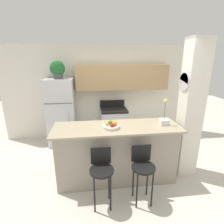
# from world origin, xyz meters

# --- Properties ---
(ground_plane) EXTENTS (14.00, 14.00, 0.00)m
(ground_plane) POSITION_xyz_m (0.00, 0.00, 0.00)
(ground_plane) COLOR beige
(wall_back) EXTENTS (5.60, 0.38, 2.55)m
(wall_back) POSITION_xyz_m (0.16, 1.96, 1.44)
(wall_back) COLOR silver
(wall_back) RESTS_ON ground_plane
(pillar_right) EXTENTS (0.38, 0.33, 2.55)m
(pillar_right) POSITION_xyz_m (1.37, 0.05, 1.28)
(pillar_right) COLOR silver
(pillar_right) RESTS_ON ground_plane
(counter_bar) EXTENTS (2.23, 0.73, 1.06)m
(counter_bar) POSITION_xyz_m (0.00, 0.00, 0.53)
(counter_bar) COLOR gray
(counter_bar) RESTS_ON ground_plane
(refrigerator) EXTENTS (0.70, 0.66, 1.72)m
(refrigerator) POSITION_xyz_m (-1.21, 1.65, 0.86)
(refrigerator) COLOR silver
(refrigerator) RESTS_ON ground_plane
(stove_range) EXTENTS (0.69, 0.65, 1.07)m
(stove_range) POSITION_xyz_m (0.16, 1.67, 0.46)
(stove_range) COLOR silver
(stove_range) RESTS_ON ground_plane
(bar_stool_left) EXTENTS (0.36, 0.36, 0.92)m
(bar_stool_left) POSITION_xyz_m (-0.32, -0.58, 0.61)
(bar_stool_left) COLOR black
(bar_stool_left) RESTS_ON ground_plane
(bar_stool_right) EXTENTS (0.36, 0.36, 0.92)m
(bar_stool_right) POSITION_xyz_m (0.32, -0.58, 0.61)
(bar_stool_right) COLOR black
(bar_stool_right) RESTS_ON ground_plane
(potted_plant_on_fridge) EXTENTS (0.36, 0.36, 0.43)m
(potted_plant_on_fridge) POSITION_xyz_m (-1.21, 1.65, 1.95)
(potted_plant_on_fridge) COLOR #4C4C51
(potted_plant_on_fridge) RESTS_ON refrigerator
(orchid_vase) EXTENTS (0.15, 0.15, 0.47)m
(orchid_vase) POSITION_xyz_m (0.86, 0.00, 1.16)
(orchid_vase) COLOR white
(orchid_vase) RESTS_ON counter_bar
(fruit_bowl) EXTENTS (0.29, 0.29, 0.12)m
(fruit_bowl) POSITION_xyz_m (-0.11, -0.05, 1.10)
(fruit_bowl) COLOR silver
(fruit_bowl) RESTS_ON counter_bar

